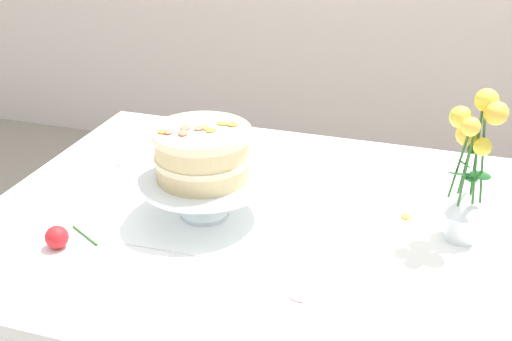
% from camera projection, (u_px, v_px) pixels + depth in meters
% --- Properties ---
extents(dining_table, '(1.40, 1.00, 0.74)m').
position_uv_depth(dining_table, '(287.00, 258.00, 1.44)').
color(dining_table, white).
rests_on(dining_table, ground).
extents(linen_napkin, '(0.33, 0.33, 0.00)m').
position_uv_depth(linen_napkin, '(205.00, 215.00, 1.44)').
color(linen_napkin, white).
rests_on(linen_napkin, dining_table).
extents(cake_stand, '(0.29, 0.29, 0.10)m').
position_uv_depth(cake_stand, '(203.00, 184.00, 1.40)').
color(cake_stand, silver).
rests_on(cake_stand, linen_napkin).
extents(layer_cake, '(0.22, 0.22, 0.12)m').
position_uv_depth(layer_cake, '(202.00, 153.00, 1.37)').
color(layer_cake, beige).
rests_on(layer_cake, cake_stand).
extents(flower_vase, '(0.11, 0.10, 0.33)m').
position_uv_depth(flower_vase, '(469.00, 176.00, 1.29)').
color(flower_vase, silver).
rests_on(flower_vase, dining_table).
extents(teacup, '(0.12, 0.12, 0.05)m').
position_uv_depth(teacup, '(427.00, 341.00, 1.03)').
color(teacup, white).
rests_on(teacup, dining_table).
extents(fallen_rose, '(0.10, 0.11, 0.05)m').
position_uv_depth(fallen_rose, '(57.00, 237.00, 1.31)').
color(fallen_rose, '#2D6028').
rests_on(fallen_rose, dining_table).
extents(loose_petal_0, '(0.04, 0.04, 0.01)m').
position_uv_depth(loose_petal_0, '(406.00, 216.00, 1.43)').
color(loose_petal_0, yellow).
rests_on(loose_petal_0, dining_table).
extents(loose_petal_1, '(0.05, 0.04, 0.00)m').
position_uv_depth(loose_petal_1, '(298.00, 297.00, 1.17)').
color(loose_petal_1, pink).
rests_on(loose_petal_1, dining_table).
extents(loose_petal_2, '(0.04, 0.04, 0.00)m').
position_uv_depth(loose_petal_2, '(121.00, 163.00, 1.68)').
color(loose_petal_2, pink).
rests_on(loose_petal_2, dining_table).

